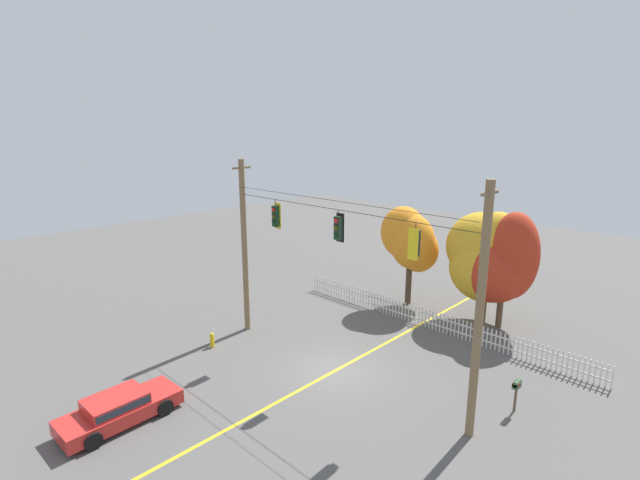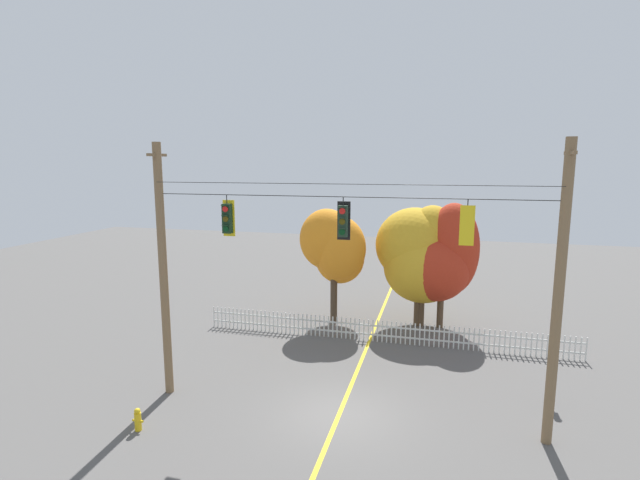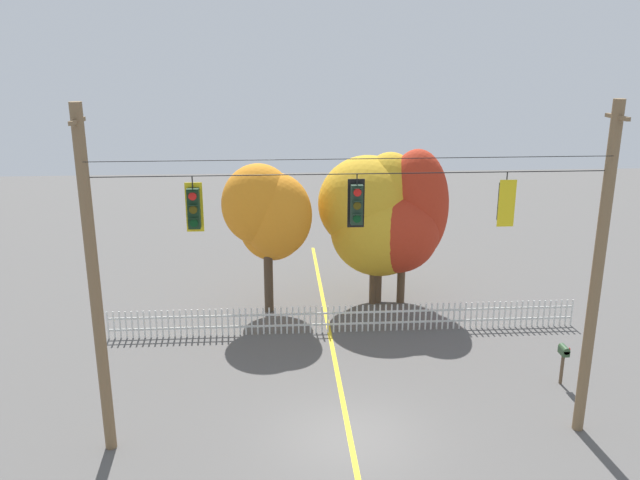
# 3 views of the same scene
# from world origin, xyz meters

# --- Properties ---
(ground) EXTENTS (80.00, 80.00, 0.00)m
(ground) POSITION_xyz_m (0.00, 0.00, 0.00)
(ground) COLOR #565451
(lane_centerline_stripe) EXTENTS (0.16, 36.00, 0.01)m
(lane_centerline_stripe) POSITION_xyz_m (0.00, 0.00, 0.00)
(lane_centerline_stripe) COLOR gold
(lane_centerline_stripe) RESTS_ON ground
(signal_support_span) EXTENTS (13.50, 1.10, 9.33)m
(signal_support_span) POSITION_xyz_m (0.00, -0.00, 4.74)
(signal_support_span) COLOR brown
(signal_support_span) RESTS_ON ground
(traffic_signal_westbound_side) EXTENTS (0.43, 0.38, 1.45)m
(traffic_signal_westbound_side) POSITION_xyz_m (-3.99, 0.01, 6.72)
(traffic_signal_westbound_side) COLOR black
(traffic_signal_northbound_primary) EXTENTS (0.43, 0.38, 1.41)m
(traffic_signal_northbound_primary) POSITION_xyz_m (0.08, 0.01, 6.75)
(traffic_signal_northbound_primary) COLOR black
(traffic_signal_eastbound_side) EXTENTS (0.43, 0.38, 1.39)m
(traffic_signal_eastbound_side) POSITION_xyz_m (3.91, -0.01, 6.75)
(traffic_signal_eastbound_side) COLOR black
(white_picket_fence) EXTENTS (17.93, 0.06, 1.09)m
(white_picket_fence) POSITION_xyz_m (0.61, 7.05, 0.55)
(white_picket_fence) COLOR silver
(white_picket_fence) RESTS_ON ground
(autumn_maple_near_fence) EXTENTS (3.54, 3.25, 6.25)m
(autumn_maple_near_fence) POSITION_xyz_m (-2.24, 9.20, 4.16)
(autumn_maple_near_fence) COLOR #473828
(autumn_maple_near_fence) RESTS_ON ground
(autumn_maple_mid) EXTENTS (4.60, 4.28, 6.29)m
(autumn_maple_mid) POSITION_xyz_m (2.13, 10.12, 3.73)
(autumn_maple_mid) COLOR brown
(autumn_maple_mid) RESTS_ON ground
(autumn_oak_far_east) EXTENTS (3.83, 3.37, 6.45)m
(autumn_oak_far_east) POSITION_xyz_m (2.71, 10.25, 3.77)
(autumn_oak_far_east) COLOR brown
(autumn_oak_far_east) RESTS_ON ground
(autumn_maple_far_west) EXTENTS (3.93, 3.31, 6.62)m
(autumn_maple_far_west) POSITION_xyz_m (3.32, 9.66, 3.68)
(autumn_maple_far_west) COLOR brown
(autumn_maple_far_west) RESTS_ON ground
(parked_car) EXTENTS (1.93, 4.45, 1.15)m
(parked_car) POSITION_xyz_m (-3.29, -8.57, 0.60)
(parked_car) COLOR red
(parked_car) RESTS_ON ground
(fire_hydrant) EXTENTS (0.38, 0.22, 0.77)m
(fire_hydrant) POSITION_xyz_m (-6.13, -2.60, 0.38)
(fire_hydrant) COLOR gold
(fire_hydrant) RESTS_ON ground
(roadside_mailbox) EXTENTS (0.25, 0.44, 1.36)m
(roadside_mailbox) POSITION_xyz_m (7.20, 2.57, 1.11)
(roadside_mailbox) COLOR brown
(roadside_mailbox) RESTS_ON ground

